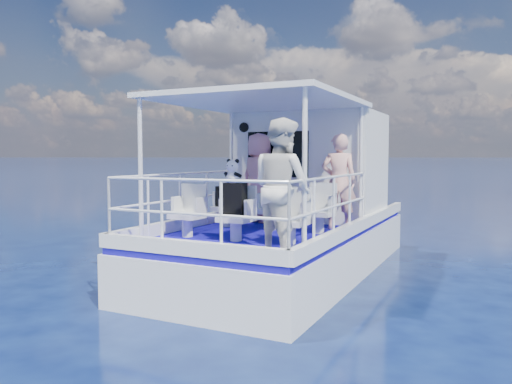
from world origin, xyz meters
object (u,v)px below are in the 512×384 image
passenger_port_fwd (259,178)px  passenger_stbd_aft (282,188)px  backpack_center (235,200)px  panda (233,171)px

passenger_port_fwd → passenger_stbd_aft: size_ratio=0.98×
passenger_port_fwd → backpack_center: bearing=122.4°
passenger_stbd_aft → backpack_center: passenger_stbd_aft is taller
passenger_stbd_aft → backpack_center: 1.39m
passenger_port_fwd → panda: passenger_port_fwd is taller
passenger_stbd_aft → backpack_center: size_ratio=3.48×
passenger_stbd_aft → panda: (-1.14, 0.75, 0.18)m
passenger_port_fwd → backpack_center: 2.27m
passenger_port_fwd → panda: 2.28m
backpack_center → passenger_port_fwd: bearing=106.2°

